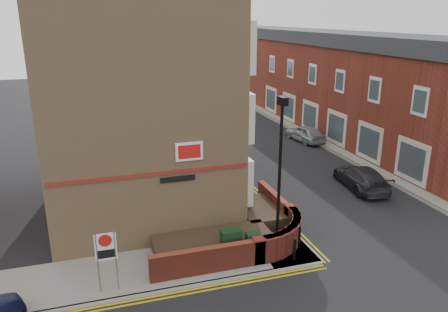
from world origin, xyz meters
TOP-DOWN VIEW (x-y plane):
  - ground at (0.00, 0.00)m, footprint 120.00×120.00m
  - pavement_corner at (-3.50, 1.50)m, footprint 13.00×3.00m
  - pavement_main at (2.00, 16.00)m, footprint 2.00×32.00m
  - pavement_far at (13.00, 13.00)m, footprint 4.00×40.00m
  - kerb_side at (-3.50, 0.00)m, footprint 13.00×0.15m
  - kerb_main_near at (3.00, 16.00)m, footprint 0.15×32.00m
  - kerb_main_far at (11.00, 13.00)m, footprint 0.15×40.00m
  - yellow_lines_side at (-3.50, -0.25)m, footprint 13.00×0.28m
  - yellow_lines_main at (3.25, 16.00)m, footprint 0.28×32.00m
  - corner_building at (-2.84, 8.00)m, footprint 8.95×10.40m
  - garden_wall at (0.00, 2.50)m, footprint 6.80×6.00m
  - lamppost at (1.60, 1.20)m, footprint 0.25×0.50m
  - utility_cabinet_large at (-0.30, 1.30)m, footprint 0.80×0.45m
  - utility_cabinet_small at (0.50, 1.00)m, footprint 0.55×0.40m
  - bollard_near at (2.00, 0.40)m, footprint 0.11×0.11m
  - bollard_far at (2.60, 1.20)m, footprint 0.11×0.11m
  - zone_sign at (-5.00, 0.50)m, footprint 0.72×0.07m
  - far_terrace at (14.50, 17.00)m, footprint 5.40×30.40m
  - far_terrace_cream at (14.50, 38.00)m, footprint 5.40×12.40m
  - tree_near at (2.00, 14.05)m, footprint 3.64×3.65m
  - tree_mid at (2.00, 22.05)m, footprint 4.03×4.03m
  - tree_far at (2.00, 30.05)m, footprint 3.81×3.81m
  - traffic_light_assembly at (2.40, 25.00)m, footprint 0.20×0.16m
  - silver_car_near at (3.69, 14.37)m, footprint 2.72×3.97m
  - red_car_main at (3.60, 21.50)m, footprint 2.83×5.30m
  - grey_car_far at (9.00, 6.35)m, footprint 2.31×4.53m
  - silver_car_far at (10.50, 15.89)m, footprint 2.01×3.91m

SIDE VIEW (x-z plane):
  - ground at x=0.00m, z-range 0.00..0.00m
  - garden_wall at x=0.00m, z-range -0.60..0.60m
  - yellow_lines_side at x=-3.50m, z-range 0.00..0.01m
  - yellow_lines_main at x=3.25m, z-range 0.00..0.01m
  - pavement_corner at x=-3.50m, z-range 0.00..0.12m
  - pavement_main at x=2.00m, z-range 0.00..0.12m
  - pavement_far at x=13.00m, z-range 0.00..0.12m
  - kerb_side at x=-3.50m, z-range 0.00..0.12m
  - kerb_main_near at x=3.00m, z-range 0.00..0.12m
  - kerb_main_far at x=11.00m, z-range 0.00..0.12m
  - bollard_near at x=2.00m, z-range 0.12..1.02m
  - bollard_far at x=2.60m, z-range 0.12..1.02m
  - silver_car_near at x=3.69m, z-range 0.00..1.24m
  - grey_car_far at x=9.00m, z-range 0.00..1.26m
  - silver_car_far at x=10.50m, z-range 0.00..1.27m
  - utility_cabinet_small at x=0.50m, z-range 0.12..1.22m
  - red_car_main at x=3.60m, z-range 0.00..1.42m
  - utility_cabinet_large at x=-0.30m, z-range 0.12..1.32m
  - zone_sign at x=-5.00m, z-range 0.54..2.74m
  - traffic_light_assembly at x=2.40m, z-range 0.68..4.88m
  - lamppost at x=1.60m, z-range 0.19..6.49m
  - far_terrace at x=14.50m, z-range 0.04..8.04m
  - far_terrace_cream at x=14.50m, z-range 0.05..8.05m
  - tree_near at x=2.00m, z-range 1.35..8.05m
  - tree_far at x=2.00m, z-range 1.41..8.42m
  - tree_mid at x=2.00m, z-range 1.49..8.91m
  - corner_building at x=-2.84m, z-range -0.57..13.03m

